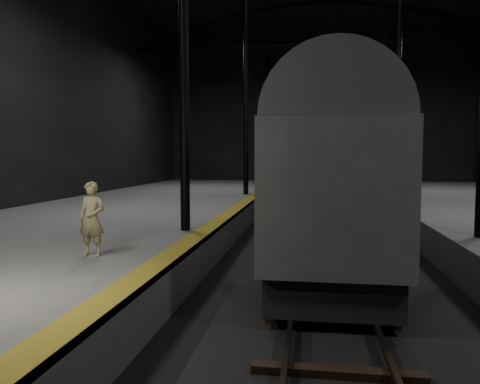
# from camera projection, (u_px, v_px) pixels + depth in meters

# --- Properties ---
(ground) EXTENTS (44.00, 44.00, 0.00)m
(ground) POSITION_uv_depth(u_px,v_px,m) (322.00, 243.00, 16.30)
(ground) COLOR black
(ground) RESTS_ON ground
(platform_left) EXTENTS (9.00, 43.80, 1.00)m
(platform_left) POSITION_uv_depth(u_px,v_px,m) (118.00, 224.00, 17.39)
(platform_left) COLOR #525350
(platform_left) RESTS_ON ground
(tactile_strip) EXTENTS (0.50, 43.80, 0.01)m
(tactile_strip) POSITION_uv_depth(u_px,v_px,m) (230.00, 213.00, 16.71)
(tactile_strip) COLOR olive
(tactile_strip) RESTS_ON platform_left
(track) EXTENTS (2.40, 43.00, 0.24)m
(track) POSITION_uv_depth(u_px,v_px,m) (322.00, 241.00, 16.30)
(track) COLOR #3F3328
(track) RESTS_ON ground
(train) EXTENTS (2.74, 18.28, 4.89)m
(train) POSITION_uv_depth(u_px,v_px,m) (323.00, 164.00, 16.54)
(train) COLOR #93969B
(train) RESTS_ON ground
(woman) EXTENTS (0.58, 0.40, 1.52)m
(woman) POSITION_uv_depth(u_px,v_px,m) (92.00, 219.00, 9.48)
(woman) COLOR #948A5B
(woman) RESTS_ON platform_left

